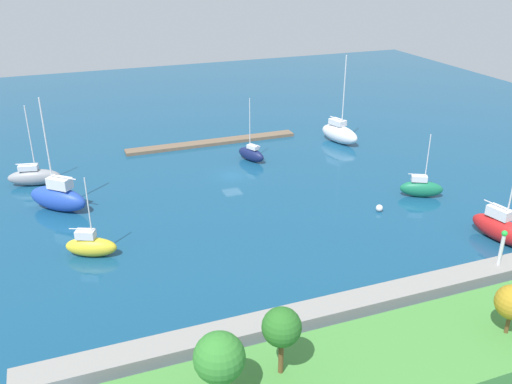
% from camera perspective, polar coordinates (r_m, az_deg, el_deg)
% --- Properties ---
extents(water, '(160.00, 160.00, 0.00)m').
position_cam_1_polar(water, '(77.15, -2.51, 1.69)').
color(water, navy).
rests_on(water, ground).
extents(pier_dock, '(28.00, 2.23, 0.50)m').
position_cam_1_polar(pier_dock, '(90.02, -4.54, 5.15)').
color(pier_dock, brown).
rests_on(pier_dock, ground).
extents(breakwater, '(55.99, 2.60, 1.17)m').
position_cam_1_polar(breakwater, '(50.10, 9.87, -11.43)').
color(breakwater, gray).
rests_on(breakwater, ground).
extents(shoreline_park, '(46.59, 9.44, 1.22)m').
position_cam_1_polar(shoreline_park, '(45.31, 14.70, -16.32)').
color(shoreline_park, '#478C3D').
rests_on(shoreline_park, ground).
extents(harbor_beacon, '(0.56, 0.56, 3.73)m').
position_cam_1_polar(harbor_beacon, '(57.73, 24.14, -5.06)').
color(harbor_beacon, silver).
rests_on(harbor_beacon, breakwater).
extents(park_tree_center, '(2.84, 2.84, 5.43)m').
position_cam_1_polar(park_tree_center, '(39.43, 2.67, -13.85)').
color(park_tree_center, brown).
rests_on(park_tree_center, shoreline_park).
extents(park_tree_mideast, '(3.51, 3.51, 5.28)m').
position_cam_1_polar(park_tree_mideast, '(37.77, -3.83, -16.77)').
color(park_tree_mideast, brown).
rests_on(park_tree_mideast, shoreline_park).
extents(sailboat_blue_far_north, '(7.59, 7.15, 13.93)m').
position_cam_1_polar(sailboat_blue_far_north, '(70.60, -19.83, -0.49)').
color(sailboat_blue_far_north, '#2347B2').
rests_on(sailboat_blue_far_north, water).
extents(sailboat_green_mid_basin, '(5.56, 4.02, 8.38)m').
position_cam_1_polar(sailboat_green_mid_basin, '(73.35, 16.75, 0.41)').
color(sailboat_green_mid_basin, '#19724C').
rests_on(sailboat_green_mid_basin, water).
extents(sailboat_yellow_along_channel, '(5.66, 3.90, 8.78)m').
position_cam_1_polar(sailboat_yellow_along_channel, '(59.50, -16.75, -5.34)').
color(sailboat_yellow_along_channel, yellow).
rests_on(sailboat_yellow_along_channel, water).
extents(sailboat_red_lone_south, '(3.52, 7.41, 12.55)m').
position_cam_1_polar(sailboat_red_lone_south, '(65.35, 24.02, -3.43)').
color(sailboat_red_lone_south, red).
rests_on(sailboat_red_lone_south, water).
extents(sailboat_white_far_south, '(4.70, 7.93, 14.20)m').
position_cam_1_polar(sailboat_white_far_south, '(91.04, 8.64, 6.06)').
color(sailboat_white_far_south, white).
rests_on(sailboat_white_far_south, water).
extents(sailboat_navy_lone_north, '(3.55, 5.18, 9.51)m').
position_cam_1_polar(sailboat_navy_lone_north, '(82.22, -0.50, 3.98)').
color(sailboat_navy_lone_north, '#141E4C').
rests_on(sailboat_navy_lone_north, water).
extents(sailboat_gray_inner_mooring, '(7.10, 3.44, 10.95)m').
position_cam_1_polar(sailboat_gray_inner_mooring, '(79.48, -22.04, 1.52)').
color(sailboat_gray_inner_mooring, gray).
rests_on(sailboat_gray_inner_mooring, water).
extents(mooring_buoy_white, '(0.86, 0.86, 0.86)m').
position_cam_1_polar(mooring_buoy_white, '(68.25, 12.67, -1.64)').
color(mooring_buoy_white, white).
rests_on(mooring_buoy_white, water).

